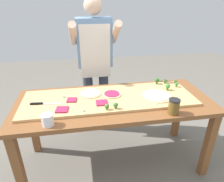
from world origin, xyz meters
TOP-DOWN VIEW (x-y plane):
  - ground_plane at (0.00, 0.00)m, footprint 8.00×8.00m
  - prep_table at (0.00, 0.00)m, footprint 1.86×0.76m
  - cutting_board at (-0.04, 0.03)m, footprint 1.62×0.53m
  - chefs_knife at (-0.66, -0.00)m, footprint 0.28×0.04m
  - pizza_whole_white_garlic at (-0.21, 0.13)m, footprint 0.21×0.21m
  - pizza_whole_cheese_artichoke at (0.41, -0.03)m, footprint 0.28×0.28m
  - pizza_whole_beet_magenta at (-0.01, 0.07)m, footprint 0.18×0.18m
  - pizza_slice_near_right at (-0.48, -0.14)m, footprint 0.11×0.11m
  - pizza_slice_near_left at (-0.40, 0.02)m, footprint 0.10×0.10m
  - pizza_slice_far_left at (-0.13, -0.08)m, footprint 0.10×0.10m
  - broccoli_floret_center_right at (0.61, 0.25)m, footprint 0.04×0.04m
  - broccoli_floret_back_left at (0.57, 0.08)m, footprint 0.05×0.05m
  - broccoli_floret_front_right at (0.52, 0.25)m, footprint 0.05×0.05m
  - broccoli_floret_center_left at (-0.10, -0.19)m, footprint 0.04×0.04m
  - broccoli_floret_back_right at (0.72, 0.21)m, footprint 0.03×0.03m
  - broccoli_floret_front_mid at (-0.02, -0.19)m, footprint 0.04×0.04m
  - broccoli_floret_back_mid at (0.69, 0.14)m, footprint 0.04×0.04m
  - cheese_crumble_a at (-0.30, -0.19)m, footprint 0.02×0.02m
  - cheese_crumble_b at (0.35, -0.19)m, footprint 0.02×0.02m
  - cheese_crumble_c at (-0.47, 0.10)m, footprint 0.02×0.02m
  - flour_cup at (-0.57, -0.30)m, footprint 0.09×0.09m
  - sauce_jar at (0.45, -0.31)m, footprint 0.09×0.09m
  - cook_center at (-0.12, 0.67)m, footprint 0.54×0.39m

SIDE VIEW (x-z plane):
  - ground_plane at x=0.00m, z-range 0.00..0.00m
  - prep_table at x=0.00m, z-range 0.29..1.06m
  - cutting_board at x=-0.04m, z-range 0.77..0.79m
  - pizza_slice_near_right at x=-0.48m, z-range 0.79..0.81m
  - pizza_slice_near_left at x=-0.40m, z-range 0.79..0.81m
  - pizza_slice_far_left at x=-0.13m, z-range 0.79..0.81m
  - chefs_knife at x=-0.66m, z-range 0.79..0.81m
  - cheese_crumble_b at x=0.35m, z-range 0.79..0.81m
  - pizza_whole_white_garlic at x=-0.21m, z-range 0.79..0.81m
  - pizza_whole_beet_magenta at x=-0.01m, z-range 0.79..0.81m
  - pizza_whole_cheese_artichoke at x=0.41m, z-range 0.79..0.81m
  - cheese_crumble_a at x=-0.30m, z-range 0.79..0.81m
  - cheese_crumble_c at x=-0.47m, z-range 0.79..0.81m
  - flour_cup at x=-0.57m, z-range 0.76..0.86m
  - broccoli_floret_back_right at x=0.72m, z-range 0.80..0.84m
  - broccoli_floret_center_right at x=0.61m, z-range 0.80..0.84m
  - broccoli_floret_center_left at x=-0.10m, z-range 0.80..0.85m
  - broccoli_floret_back_mid at x=0.69m, z-range 0.80..0.85m
  - broccoli_floret_front_mid at x=-0.02m, z-range 0.80..0.86m
  - broccoli_floret_back_left at x=0.57m, z-range 0.80..0.87m
  - broccoli_floret_front_right at x=0.52m, z-range 0.80..0.87m
  - sauce_jar at x=0.45m, z-range 0.77..0.90m
  - cook_center at x=-0.12m, z-range 0.16..1.83m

